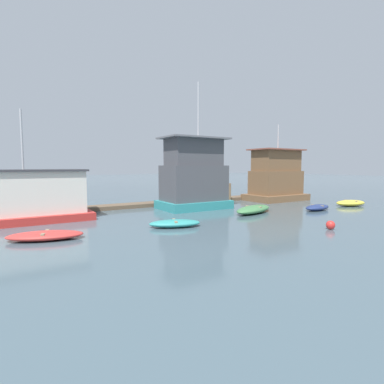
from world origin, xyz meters
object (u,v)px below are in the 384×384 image
dinghy_red (45,235)px  dinghy_navy (317,207)px  dinghy_teal (175,223)px  mooring_post_centre (69,206)px  houseboat_teal (194,177)px  dinghy_yellow (351,203)px  houseboat_red (39,197)px  dinghy_green (254,209)px  mooring_post_far_left (230,192)px  houseboat_brown (276,178)px  buoy_red (330,225)px

dinghy_red → dinghy_navy: size_ratio=1.27×
dinghy_teal → dinghy_navy: 12.21m
dinghy_teal → mooring_post_centre: 8.78m
houseboat_teal → dinghy_yellow: size_ratio=3.33×
houseboat_red → dinghy_green: 14.16m
houseboat_red → houseboat_teal: (10.89, -0.47, 1.00)m
mooring_post_centre → mooring_post_far_left: mooring_post_far_left is taller
dinghy_teal → dinghy_navy: size_ratio=1.10×
dinghy_teal → mooring_post_centre: mooring_post_centre is taller
dinghy_green → houseboat_red: bearing=160.7°
houseboat_brown → dinghy_red: houseboat_brown is taller
dinghy_red → dinghy_navy: (18.58, -0.68, 0.02)m
dinghy_red → buoy_red: size_ratio=7.67×
dinghy_yellow → houseboat_teal: bearing=154.9°
houseboat_teal → houseboat_brown: size_ratio=1.34×
dinghy_green → houseboat_teal: bearing=119.9°
houseboat_teal → mooring_post_far_left: (5.30, 2.08, -1.62)m
dinghy_teal → dinghy_green: dinghy_green is taller
houseboat_brown → dinghy_yellow: houseboat_brown is taller
houseboat_teal → dinghy_green: houseboat_teal is taller
dinghy_red → mooring_post_far_left: size_ratio=2.04×
mooring_post_far_left → dinghy_navy: bearing=-74.5°
dinghy_green → mooring_post_centre: 12.97m
dinghy_teal → dinghy_yellow: dinghy_yellow is taller
houseboat_brown → mooring_post_far_left: size_ratio=4.24×
houseboat_brown → mooring_post_centre: houseboat_brown is taller
houseboat_red → mooring_post_far_left: bearing=5.7°
houseboat_brown → dinghy_navy: bearing=-110.7°
houseboat_brown → mooring_post_far_left: bearing=162.9°
dinghy_yellow → mooring_post_centre: (-20.96, 7.73, 0.36)m
dinghy_green → buoy_red: bearing=-94.0°
dinghy_red → dinghy_teal: 6.39m
dinghy_yellow → houseboat_red: bearing=165.1°
houseboat_teal → mooring_post_centre: (-8.92, 2.08, -1.88)m
houseboat_brown → dinghy_red: 21.87m
houseboat_teal → dinghy_green: (2.42, -4.20, -2.22)m
houseboat_red → houseboat_teal: size_ratio=0.68×
dinghy_green → mooring_post_far_left: bearing=65.3°
houseboat_teal → dinghy_red: 12.42m
dinghy_red → mooring_post_centre: mooring_post_centre is taller
houseboat_teal → mooring_post_centre: bearing=166.9°
houseboat_red → houseboat_brown: houseboat_brown is taller
houseboat_brown → dinghy_green: houseboat_brown is taller
houseboat_red → dinghy_red: houseboat_red is taller
houseboat_teal → houseboat_brown: (9.90, 0.67, -0.26)m
mooring_post_centre → buoy_red: size_ratio=2.63×
houseboat_brown → dinghy_green: 9.14m
dinghy_red → mooring_post_far_left: (16.41, 7.15, 0.67)m
dinghy_teal → dinghy_yellow: (16.77, -0.03, 0.05)m
dinghy_green → mooring_post_far_left: size_ratio=2.51×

